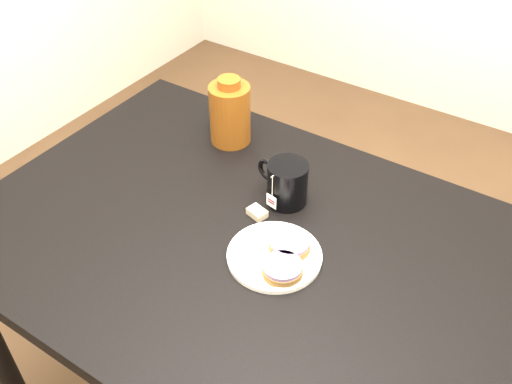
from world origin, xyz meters
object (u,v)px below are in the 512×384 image
at_px(bagel_front, 283,269).
at_px(mug, 286,183).
at_px(plate, 274,255).
at_px(bagel_package, 230,113).
at_px(teabag_pouch, 257,213).
at_px(bagel_back, 290,244).
at_px(table, 266,271).

height_order(bagel_front, mug, mug).
xyz_separation_m(plate, bagel_package, (-0.34, 0.32, 0.08)).
distance_m(plate, teabag_pouch, 0.14).
bearing_deg(teabag_pouch, plate, -41.28).
xyz_separation_m(bagel_back, bagel_front, (0.03, -0.07, -0.00)).
xyz_separation_m(bagel_back, teabag_pouch, (-0.12, 0.06, -0.02)).
bearing_deg(bagel_package, bagel_front, -42.65).
bearing_deg(plate, bagel_package, 137.16).
xyz_separation_m(table, bagel_back, (0.05, 0.01, 0.11)).
bearing_deg(bagel_back, plate, -117.59).
relative_size(plate, bagel_front, 1.70).
xyz_separation_m(teabag_pouch, bagel_package, (-0.23, 0.22, 0.08)).
xyz_separation_m(plate, mug, (-0.08, 0.18, 0.05)).
xyz_separation_m(mug, teabag_pouch, (-0.03, -0.09, -0.05)).
bearing_deg(bagel_front, bagel_package, 137.35).
height_order(bagel_back, bagel_front, same).
bearing_deg(plate, teabag_pouch, 138.72).
distance_m(table, bagel_package, 0.46).
height_order(plate, bagel_package, bagel_package).
relative_size(plate, bagel_package, 1.09).
height_order(bagel_back, mug, mug).
relative_size(table, bagel_front, 11.34).
bearing_deg(teabag_pouch, bagel_front, -41.21).
xyz_separation_m(table, mug, (-0.05, 0.16, 0.14)).
bearing_deg(teabag_pouch, mug, 71.56).
bearing_deg(table, bagel_front, -36.96).
bearing_deg(mug, bagel_front, -49.81).
relative_size(mug, teabag_pouch, 3.39).
distance_m(table, plate, 0.10).
bearing_deg(mug, bagel_back, -45.47).
height_order(bagel_front, bagel_package, bagel_package).
xyz_separation_m(table, bagel_front, (0.08, -0.06, 0.11)).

